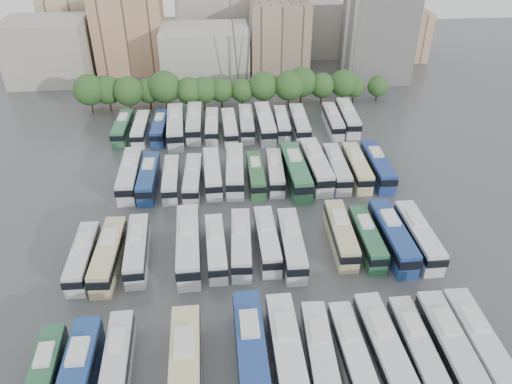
{
  "coord_description": "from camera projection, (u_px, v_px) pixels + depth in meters",
  "views": [
    {
      "loc": [
        -4.02,
        -55.88,
        42.26
      ],
      "look_at": [
        1.14,
        4.36,
        3.0
      ],
      "focal_mm": 35.0,
      "sensor_mm": 36.0,
      "label": 1
    }
  ],
  "objects": [
    {
      "name": "ground",
      "position": [
        251.0,
        227.0,
        70.0
      ],
      "size": [
        220.0,
        220.0,
        0.0
      ],
      "primitive_type": "plane",
      "color": "#424447",
      "rests_on": "ground"
    },
    {
      "name": "tree_line",
      "position": [
        223.0,
        88.0,
        102.55
      ],
      "size": [
        65.29,
        7.88,
        8.34
      ],
      "color": "black",
      "rests_on": "ground"
    },
    {
      "name": "city_buildings",
      "position": [
        199.0,
        32.0,
        125.23
      ],
      "size": [
        102.0,
        35.0,
        20.0
      ],
      "color": "#9E998E",
      "rests_on": "ground"
    },
    {
      "name": "apartment_tower",
      "position": [
        379.0,
        21.0,
        113.82
      ],
      "size": [
        14.0,
        14.0,
        26.0
      ],
      "primitive_type": "cube",
      "color": "silver",
      "rests_on": "ground"
    },
    {
      "name": "electricity_pylon",
      "position": [
        241.0,
        6.0,
        101.76
      ],
      "size": [
        9.0,
        6.91,
        33.83
      ],
      "color": "slate",
      "rests_on": "ground"
    },
    {
      "name": "bus_r0_s0",
      "position": [
        45.0,
        377.0,
        47.39
      ],
      "size": [
        2.85,
        11.07,
        3.45
      ],
      "rotation": [
        0.0,
        0.0,
        0.04
      ],
      "color": "#2A623F",
      "rests_on": "ground"
    },
    {
      "name": "bus_r0_s1",
      "position": [
        78.0,
        377.0,
        47.06
      ],
      "size": [
        2.76,
        12.6,
        3.95
      ],
      "rotation": [
        0.0,
        0.0,
        -0.0
      ],
      "color": "navy",
      "rests_on": "ground"
    },
    {
      "name": "bus_r0_s2",
      "position": [
        118.0,
        362.0,
        48.85
      ],
      "size": [
        2.73,
        11.15,
        3.48
      ],
      "rotation": [
        0.0,
        0.0,
        0.03
      ],
      "color": "silver",
      "rests_on": "ground"
    },
    {
      "name": "bus_r0_s4",
      "position": [
        186.0,
        369.0,
        47.61
      ],
      "size": [
        3.17,
        13.66,
        4.27
      ],
      "rotation": [
        0.0,
        0.0,
        0.01
      ],
      "color": "beige",
      "rests_on": "ground"
    },
    {
      "name": "bus_r0_s6",
      "position": [
        251.0,
        350.0,
        49.6
      ],
      "size": [
        3.04,
        13.47,
        4.22
      ],
      "rotation": [
        0.0,
        0.0,
        0.01
      ],
      "color": "navy",
      "rests_on": "ground"
    },
    {
      "name": "bus_r0_s7",
      "position": [
        286.0,
        351.0,
        49.52
      ],
      "size": [
        2.94,
        13.05,
        4.09
      ],
      "rotation": [
        0.0,
        0.0,
        0.01
      ],
      "color": "silver",
      "rests_on": "ground"
    },
    {
      "name": "bus_r0_s8",
      "position": [
        320.0,
        354.0,
        49.47
      ],
      "size": [
        3.07,
        11.82,
        3.68
      ],
      "rotation": [
        0.0,
        0.0,
        -0.04
      ],
      "color": "silver",
      "rests_on": "ground"
    },
    {
      "name": "bus_r0_s9",
      "position": [
        351.0,
        351.0,
        49.95
      ],
      "size": [
        2.68,
        11.08,
        3.46
      ],
      "rotation": [
        0.0,
        0.0,
        0.03
      ],
      "color": "silver",
      "rests_on": "ground"
    },
    {
      "name": "bus_r0_s10",
      "position": [
        383.0,
        348.0,
        49.96
      ],
      "size": [
        3.27,
        12.68,
        3.95
      ],
      "rotation": [
        0.0,
        0.0,
        0.04
      ],
      "color": "silver",
      "rests_on": "ground"
    },
    {
      "name": "bus_r0_s11",
      "position": [
        415.0,
        346.0,
        50.41
      ],
      "size": [
        2.51,
        11.34,
        3.55
      ],
      "rotation": [
        0.0,
        0.0,
        0.0
      ],
      "color": "silver",
      "rests_on": "ground"
    },
    {
      "name": "bus_r0_s12",
      "position": [
        449.0,
        346.0,
        50.1
      ],
      "size": [
        2.82,
        12.7,
        3.98
      ],
      "rotation": [
        0.0,
        0.0,
        -0.0
      ],
      "color": "silver",
      "rests_on": "ground"
    },
    {
      "name": "bus_r0_s13",
      "position": [
        478.0,
        343.0,
        50.47
      ],
      "size": [
        2.8,
        12.65,
        3.96
      ],
      "rotation": [
        0.0,
        0.0,
        -0.0
      ],
      "color": "silver",
      "rests_on": "ground"
    },
    {
      "name": "bus_r1_s0",
      "position": [
        83.0,
        257.0,
        61.95
      ],
      "size": [
        2.47,
        11.29,
        3.54
      ],
      "rotation": [
        0.0,
        0.0,
        -0.0
      ],
      "color": "silver",
      "rests_on": "ground"
    },
    {
      "name": "bus_r1_s1",
      "position": [
        109.0,
        255.0,
        62.09
      ],
      "size": [
        3.1,
        12.34,
        3.85
      ],
      "rotation": [
        0.0,
        0.0,
        -0.03
      ],
      "color": "#CCC28C",
      "rests_on": "ground"
    },
    {
      "name": "bus_r1_s2",
      "position": [
        137.0,
        249.0,
        63.17
      ],
      "size": [
        3.02,
        11.71,
        3.64
      ],
      "rotation": [
        0.0,
        0.0,
        0.04
      ],
      "color": "silver",
      "rests_on": "ground"
    },
    {
      "name": "bus_r1_s4",
      "position": [
        188.0,
        244.0,
        63.54
      ],
      "size": [
        3.31,
        13.44,
        4.19
      ],
      "rotation": [
        0.0,
        0.0,
        0.03
      ],
      "color": "silver",
      "rests_on": "ground"
    },
    {
      "name": "bus_r1_s5",
      "position": [
        216.0,
        247.0,
        63.62
      ],
      "size": [
        2.82,
        11.1,
        3.46
      ],
      "rotation": [
        0.0,
        0.0,
        0.04
      ],
      "color": "white",
      "rests_on": "ground"
    },
    {
      "name": "bus_r1_s6",
      "position": [
        241.0,
        243.0,
        64.13
      ],
      "size": [
        3.09,
        11.8,
        3.67
      ],
      "rotation": [
        0.0,
        0.0,
        -0.05
      ],
      "color": "silver",
      "rests_on": "ground"
    },
    {
      "name": "bus_r1_s7",
      "position": [
        267.0,
        240.0,
        64.75
      ],
      "size": [
        2.7,
        11.59,
        3.63
      ],
      "rotation": [
        0.0,
        0.0,
        0.02
      ],
      "color": "silver",
      "rests_on": "ground"
    },
    {
      "name": "bus_r1_s8",
      "position": [
        292.0,
        244.0,
        63.92
      ],
      "size": [
        2.84,
        12.11,
        3.79
      ],
      "rotation": [
        0.0,
        0.0,
        -0.02
      ],
      "color": "silver",
      "rests_on": "ground"
    },
    {
      "name": "bus_r1_s10",
      "position": [
        341.0,
        234.0,
        65.74
      ],
      "size": [
        2.96,
        12.02,
        3.75
      ],
      "rotation": [
        0.0,
        0.0,
        -0.03
      ],
      "color": "#C8B889",
      "rests_on": "ground"
    },
    {
      "name": "bus_r1_s11",
      "position": [
        367.0,
        238.0,
        65.23
      ],
      "size": [
        2.52,
        11.21,
        3.51
      ],
      "rotation": [
        0.0,
        0.0,
        0.01
      ],
      "color": "#2A633F",
      "rests_on": "ground"
    },
    {
      "name": "bus_r1_s12",
      "position": [
        392.0,
        236.0,
        65.09
      ],
      "size": [
        3.12,
        12.99,
        4.06
      ],
      "rotation": [
        0.0,
        0.0,
        0.02
      ],
      "color": "navy",
      "rests_on": "ground"
    },
    {
      "name": "bus_r1_s13",
      "position": [
        418.0,
        236.0,
        65.27
      ],
      "size": [
        2.85,
        12.34,
        3.86
      ],
      "rotation": [
        0.0,
        0.0,
        0.01
      ],
      "color": "silver",
      "rests_on": "ground"
    },
    {
      "name": "bus_r2_s1",
      "position": [
        130.0,
        174.0,
        78.24
      ],
      "size": [
        2.81,
        12.74,
        3.99
      ],
      "rotation": [
        0.0,
        0.0,
        0.0
      ],
      "color": "silver",
      "rests_on": "ground"
    },
    {
      "name": "bus_r2_s2",
      "position": [
        149.0,
        177.0,
        77.75
      ],
      "size": [
        2.79,
        11.85,
        3.7
      ],
      "rotation": [
        0.0,
        0.0,
        -0.02
      ],
      "color": "navy",
      "rests_on": "ground"
    },
    {
      "name": "bus_r2_s3",
      "position": [
        171.0,
        179.0,
        77.78
      ],
      "size": [
        2.48,
        10.85,
        3.4
      ],
      "rotation": [
        0.0,
        0.0,
        0.01
      ],
      "color": "silver",
      "rests_on": "ground"
    },
    {
      "name": "bus_r2_s4",
      "position": [
        193.0,
        178.0,
        77.67
      ],
      "size": [
        2.95,
        11.47,
        3.57
      ],
      "rotation": [
        0.0,
        0.0,
        -0.04
      ],
      "color": "silver",
      "rests_on": "ground"
    },
    {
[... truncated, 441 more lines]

